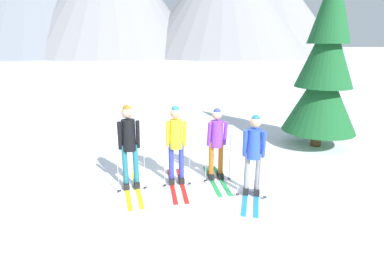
# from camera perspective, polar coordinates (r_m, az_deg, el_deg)

# --- Properties ---
(ground_plane) EXTENTS (400.00, 400.00, 0.00)m
(ground_plane) POSITION_cam_1_polar(r_m,az_deg,el_deg) (6.82, 1.30, -9.29)
(ground_plane) COLOR white
(skier_in_black) EXTENTS (0.64, 1.75, 1.82)m
(skier_in_black) POSITION_cam_1_polar(r_m,az_deg,el_deg) (6.40, -11.67, -1.65)
(skier_in_black) COLOR yellow
(skier_in_black) RESTS_ON ground
(skier_in_yellow) EXTENTS (0.61, 1.71, 1.75)m
(skier_in_yellow) POSITION_cam_1_polar(r_m,az_deg,el_deg) (6.53, -3.03, -1.18)
(skier_in_yellow) COLOR red
(skier_in_yellow) RESTS_ON ground
(skier_in_purple) EXTENTS (0.61, 1.58, 1.65)m
(skier_in_purple) POSITION_cam_1_polar(r_m,az_deg,el_deg) (6.78, 4.55, -1.07)
(skier_in_purple) COLOR green
(skier_in_purple) RESTS_ON ground
(skier_in_blue) EXTENTS (0.75, 1.62, 1.68)m
(skier_in_blue) POSITION_cam_1_polar(r_m,az_deg,el_deg) (6.17, 11.47, -3.02)
(skier_in_blue) COLOR #1E84D1
(skier_in_blue) RESTS_ON ground
(pine_tree_near) EXTENTS (2.08, 2.08, 5.03)m
(pine_tree_near) POSITION_cam_1_polar(r_m,az_deg,el_deg) (9.55, 23.59, 11.24)
(pine_tree_near) COLOR #51381E
(pine_tree_near) RESTS_ON ground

